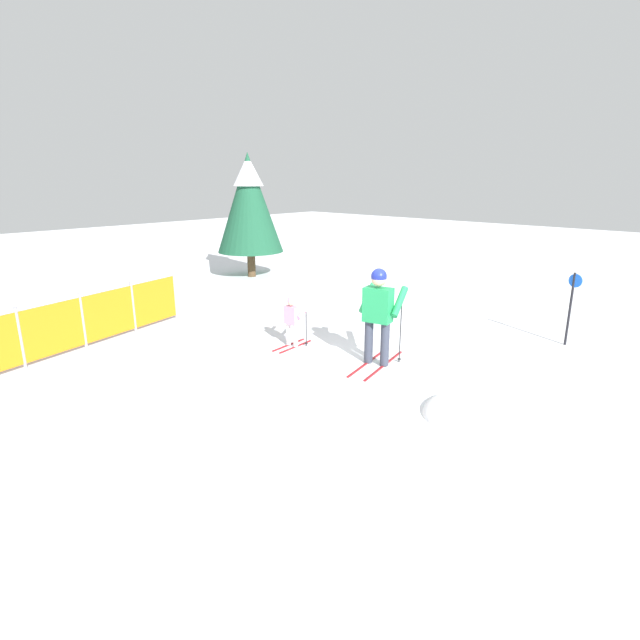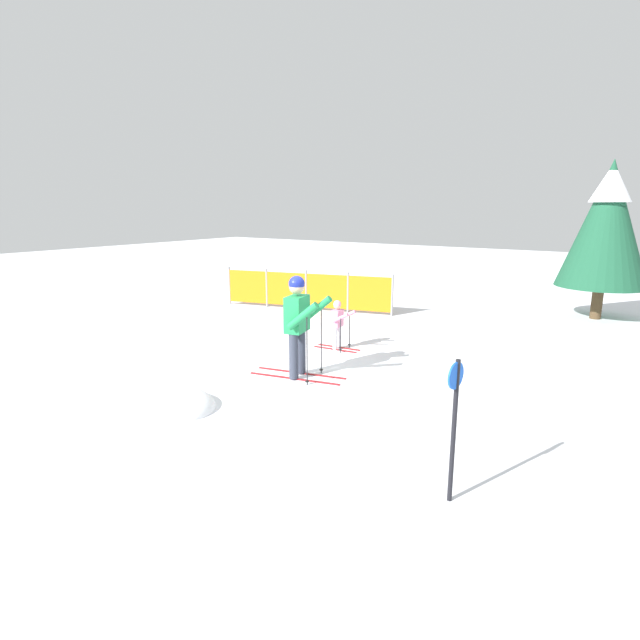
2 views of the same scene
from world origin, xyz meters
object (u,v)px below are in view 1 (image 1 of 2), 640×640
at_px(safety_fence, 83,321).
at_px(trail_marker, 571,301).
at_px(skier_adult, 378,308).
at_px(skier_child, 292,317).
at_px(conifer_far, 249,201).

bearing_deg(safety_fence, trail_marker, -45.89).
xyz_separation_m(skier_adult, trail_marker, (3.63, -2.27, -0.15)).
relative_size(skier_adult, trail_marker, 1.19).
distance_m(safety_fence, trail_marker, 10.09).
xyz_separation_m(skier_adult, skier_child, (-0.37, 1.92, -0.48)).
bearing_deg(skier_adult, conifer_far, 52.41).
bearing_deg(conifer_far, skier_child, -123.37).
height_order(safety_fence, conifer_far, conifer_far).
bearing_deg(conifer_far, skier_adult, -114.94).
bearing_deg(skier_child, skier_adult, -84.56).
bearing_deg(trail_marker, skier_adult, 147.96).
xyz_separation_m(safety_fence, trail_marker, (7.02, -7.24, 0.36)).
height_order(skier_child, conifer_far, conifer_far).
bearing_deg(trail_marker, safety_fence, 134.11).
height_order(skier_adult, safety_fence, skier_adult).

